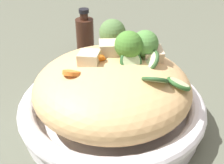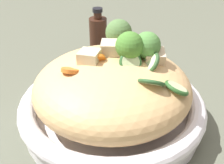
% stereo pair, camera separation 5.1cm
% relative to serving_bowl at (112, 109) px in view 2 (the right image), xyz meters
% --- Properties ---
extents(ground_plane, '(3.00, 3.00, 0.00)m').
position_rel_serving_bowl_xyz_m(ground_plane, '(0.00, 0.00, -0.03)').
color(ground_plane, '#535748').
extents(serving_bowl, '(0.33, 0.33, 0.06)m').
position_rel_serving_bowl_xyz_m(serving_bowl, '(0.00, 0.00, 0.00)').
color(serving_bowl, white).
rests_on(serving_bowl, ground_plane).
extents(noodle_heap, '(0.27, 0.27, 0.11)m').
position_rel_serving_bowl_xyz_m(noodle_heap, '(-0.00, 0.00, 0.05)').
color(noodle_heap, tan).
rests_on(noodle_heap, serving_bowl).
extents(broccoli_florets, '(0.16, 0.09, 0.08)m').
position_rel_serving_bowl_xyz_m(broccoli_florets, '(0.04, -0.05, 0.11)').
color(broccoli_florets, '#9AC177').
rests_on(broccoli_florets, serving_bowl).
extents(carrot_coins, '(0.04, 0.18, 0.03)m').
position_rel_serving_bowl_xyz_m(carrot_coins, '(0.00, 0.01, 0.10)').
color(carrot_coins, orange).
rests_on(carrot_coins, serving_bowl).
extents(zucchini_slices, '(0.10, 0.09, 0.05)m').
position_rel_serving_bowl_xyz_m(zucchini_slices, '(-0.05, -0.05, 0.09)').
color(zucchini_slices, beige).
rests_on(zucchini_slices, serving_bowl).
extents(chicken_chunks, '(0.08, 0.15, 0.04)m').
position_rel_serving_bowl_xyz_m(chicken_chunks, '(0.01, -0.02, 0.10)').
color(chicken_chunks, beige).
rests_on(chicken_chunks, serving_bowl).
extents(soy_sauce_bottle, '(0.05, 0.05, 0.12)m').
position_rel_serving_bowl_xyz_m(soy_sauce_bottle, '(0.29, -0.06, 0.02)').
color(soy_sauce_bottle, '#381E14').
rests_on(soy_sauce_bottle, ground_plane).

